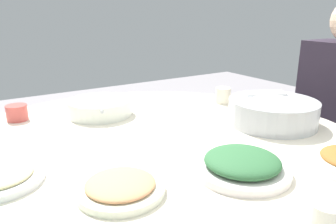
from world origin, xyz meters
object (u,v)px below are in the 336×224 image
at_px(stool_for_diner_left, 324,211).
at_px(round_dining_table, 151,169).
at_px(dish_shrimp, 121,186).
at_px(dish_greens, 242,164).
at_px(tea_cup_near, 17,113).
at_px(tea_cup_far, 223,95).
at_px(rice_bowl, 272,111).
at_px(tea_cup_side, 326,217).
at_px(soup_bowl, 100,108).

bearing_deg(stool_for_diner_left, round_dining_table, 177.95).
xyz_separation_m(dish_shrimp, dish_greens, (0.29, -0.08, 0.01)).
relative_size(round_dining_table, tea_cup_near, 18.22).
relative_size(dish_shrimp, tea_cup_far, 2.91).
bearing_deg(tea_cup_far, dish_greens, -127.48).
bearing_deg(rice_bowl, dish_shrimp, -168.15).
xyz_separation_m(dish_greens, tea_cup_far, (0.39, 0.51, 0.01)).
distance_m(rice_bowl, tea_cup_near, 0.92).
relative_size(round_dining_table, tea_cup_far, 20.25).
bearing_deg(tea_cup_side, dish_shrimp, 129.00).
distance_m(soup_bowl, dish_greens, 0.64).
bearing_deg(dish_shrimp, soup_bowl, 73.11).
bearing_deg(dish_shrimp, stool_for_diner_left, 7.99).
relative_size(rice_bowl, dish_greens, 1.29).
bearing_deg(tea_cup_near, soup_bowl, -20.22).
bearing_deg(rice_bowl, stool_for_diner_left, 2.74).
relative_size(tea_cup_far, stool_for_diner_left, 0.15).
distance_m(round_dining_table, tea_cup_near, 0.56).
bearing_deg(round_dining_table, tea_cup_near, 121.87).
height_order(dish_greens, tea_cup_side, tea_cup_side).
xyz_separation_m(tea_cup_near, tea_cup_far, (0.79, -0.22, 0.01)).
height_order(tea_cup_near, tea_cup_side, same).
bearing_deg(tea_cup_side, rice_bowl, 49.50).
bearing_deg(soup_bowl, tea_cup_near, 159.78).
bearing_deg(dish_greens, soup_bowl, 100.82).
xyz_separation_m(round_dining_table, tea_cup_side, (0.07, -0.51, 0.11)).
distance_m(tea_cup_far, stool_for_diner_left, 0.78).
relative_size(dish_greens, tea_cup_near, 3.16).
relative_size(rice_bowl, soup_bowl, 1.19).
distance_m(rice_bowl, soup_bowl, 0.63).
distance_m(round_dining_table, dish_shrimp, 0.28).
bearing_deg(soup_bowl, stool_for_diner_left, -22.69).
bearing_deg(tea_cup_far, dish_shrimp, -147.46).
xyz_separation_m(rice_bowl, dish_greens, (-0.35, -0.21, -0.02)).
bearing_deg(rice_bowl, round_dining_table, 172.97).
distance_m(tea_cup_far, tea_cup_side, 0.86).
height_order(soup_bowl, dish_shrimp, soup_bowl).
distance_m(soup_bowl, tea_cup_side, 0.88).
bearing_deg(tea_cup_near, tea_cup_side, -69.48).
xyz_separation_m(soup_bowl, tea_cup_far, (0.51, -0.12, 0.01)).
bearing_deg(rice_bowl, dish_greens, -149.18).
distance_m(dish_greens, tea_cup_side, 0.24).
bearing_deg(round_dining_table, tea_cup_far, 25.97).
distance_m(dish_shrimp, stool_for_diner_left, 1.27).
bearing_deg(dish_greens, tea_cup_near, 118.48).
bearing_deg(tea_cup_near, dish_shrimp, -80.64).
distance_m(rice_bowl, stool_for_diner_left, 0.76).
distance_m(tea_cup_near, stool_for_diner_left, 1.45).
distance_m(dish_greens, stool_for_diner_left, 1.04).
distance_m(round_dining_table, dish_greens, 0.31).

